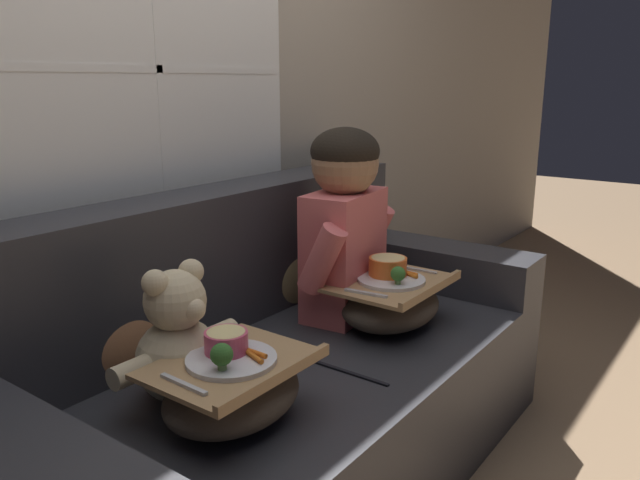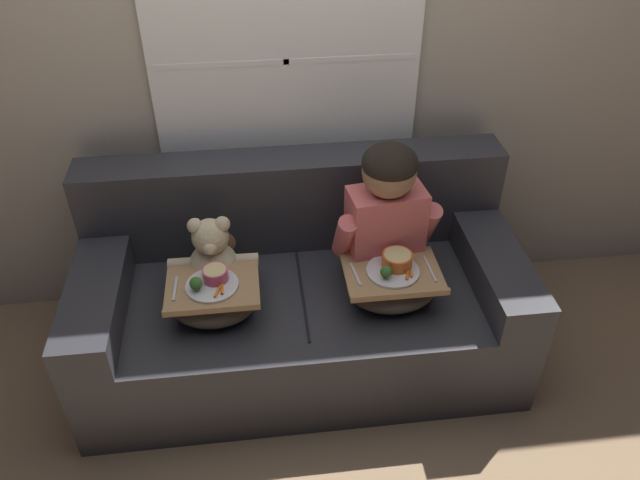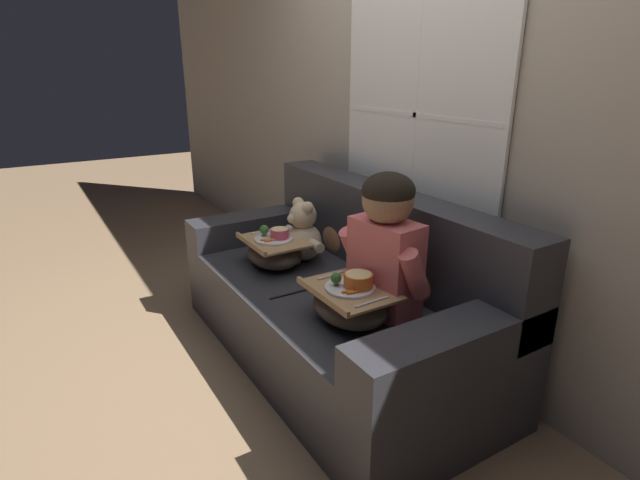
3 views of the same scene
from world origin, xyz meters
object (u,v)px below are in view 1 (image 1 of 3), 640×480
object	(u,v)px
couch	(272,383)
child_figure	(345,215)
throw_pillow_behind_child	(291,261)
lap_tray_teddy	(233,388)
lap_tray_child	(391,301)
teddy_bear	(179,344)
throw_pillow_behind_teddy	(120,323)

from	to	relation	value
couch	child_figure	bearing A→B (deg)	-2.53
throw_pillow_behind_child	lap_tray_teddy	bearing A→B (deg)	-150.56
child_figure	lap_tray_teddy	bearing A→B (deg)	-165.92
throw_pillow_behind_child	lap_tray_child	distance (m)	0.43
child_figure	lap_tray_teddy	distance (m)	0.82
couch	teddy_bear	world-z (taller)	couch
couch	lap_tray_child	size ratio (longest dim) A/B	4.78
couch	throw_pillow_behind_teddy	distance (m)	0.51
lap_tray_child	lap_tray_teddy	xyz separation A→B (m)	(-0.75, -0.00, -0.00)
couch	lap_tray_teddy	distance (m)	0.47
throw_pillow_behind_child	teddy_bear	size ratio (longest dim) A/B	0.86
throw_pillow_behind_teddy	lap_tray_child	xyz separation A→B (m)	(0.75, -0.42, -0.06)
throw_pillow_behind_child	teddy_bear	bearing A→B (deg)	-162.32
throw_pillow_behind_child	child_figure	distance (m)	0.31
child_figure	lap_tray_child	distance (m)	0.33
child_figure	lap_tray_teddy	xyz separation A→B (m)	(-0.75, -0.19, -0.27)
child_figure	lap_tray_child	xyz separation A→B (m)	(0.00, -0.19, -0.27)
child_figure	lap_tray_child	world-z (taller)	child_figure
couch	lap_tray_teddy	xyz separation A→B (m)	(-0.37, -0.20, 0.20)
lap_tray_teddy	teddy_bear	bearing A→B (deg)	90.01
throw_pillow_behind_child	throw_pillow_behind_teddy	world-z (taller)	throw_pillow_behind_child
throw_pillow_behind_teddy	lap_tray_teddy	world-z (taller)	throw_pillow_behind_teddy
teddy_bear	couch	bearing A→B (deg)	3.12
throw_pillow_behind_teddy	teddy_bear	distance (m)	0.24
teddy_bear	lap_tray_teddy	xyz separation A→B (m)	(0.00, -0.18, -0.07)
throw_pillow_behind_teddy	lap_tray_child	size ratio (longest dim) A/B	0.79
couch	throw_pillow_behind_child	size ratio (longest dim) A/B	5.79
teddy_bear	throw_pillow_behind_teddy	bearing A→B (deg)	89.99
throw_pillow_behind_child	couch	bearing A→B (deg)	-149.76
child_figure	lap_tray_child	size ratio (longest dim) A/B	1.61
throw_pillow_behind_child	lap_tray_teddy	distance (m)	0.86
throw_pillow_behind_teddy	lap_tray_child	bearing A→B (deg)	-29.39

